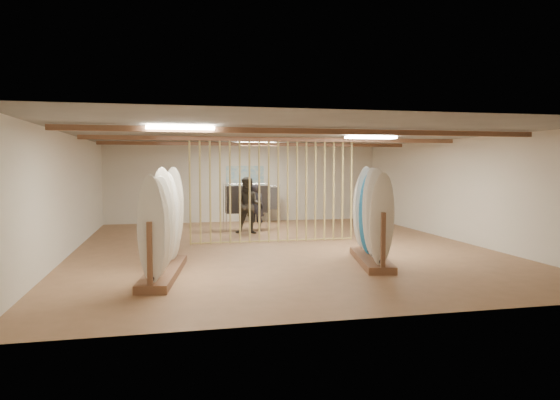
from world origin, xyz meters
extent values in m
plane|color=#9C6E4B|center=(0.00, 0.00, 0.00)|extent=(12.00, 12.00, 0.00)
plane|color=gray|center=(0.00, 0.00, 2.80)|extent=(12.00, 12.00, 0.00)
plane|color=silver|center=(0.00, 6.00, 1.40)|extent=(12.00, 0.00, 12.00)
plane|color=silver|center=(0.00, -6.00, 1.40)|extent=(12.00, 0.00, 12.00)
plane|color=silver|center=(-5.00, 0.00, 1.40)|extent=(0.00, 12.00, 12.00)
plane|color=silver|center=(5.00, 0.00, 1.40)|extent=(0.00, 12.00, 12.00)
cube|color=brown|center=(0.00, 0.00, 2.72)|extent=(9.50, 6.12, 0.10)
cube|color=white|center=(0.00, 0.00, 2.74)|extent=(1.20, 0.35, 0.06)
cylinder|color=tan|center=(-2.20, 0.80, 1.40)|extent=(0.05, 0.05, 2.78)
cylinder|color=tan|center=(-1.94, 0.80, 1.40)|extent=(0.05, 0.05, 2.78)
cylinder|color=tan|center=(-1.68, 0.80, 1.40)|extent=(0.05, 0.05, 2.78)
cylinder|color=tan|center=(-1.42, 0.80, 1.40)|extent=(0.05, 0.05, 2.78)
cylinder|color=tan|center=(-1.16, 0.80, 1.40)|extent=(0.05, 0.05, 2.78)
cylinder|color=tan|center=(-0.91, 0.80, 1.40)|extent=(0.05, 0.05, 2.78)
cylinder|color=tan|center=(-0.65, 0.80, 1.40)|extent=(0.05, 0.05, 2.78)
cylinder|color=tan|center=(-0.39, 0.80, 1.40)|extent=(0.05, 0.05, 2.78)
cylinder|color=tan|center=(-0.13, 0.80, 1.40)|extent=(0.05, 0.05, 2.78)
cylinder|color=tan|center=(0.13, 0.80, 1.40)|extent=(0.05, 0.05, 2.78)
cylinder|color=tan|center=(0.39, 0.80, 1.40)|extent=(0.05, 0.05, 2.78)
cylinder|color=tan|center=(0.65, 0.80, 1.40)|extent=(0.05, 0.05, 2.78)
cylinder|color=tan|center=(0.91, 0.80, 1.40)|extent=(0.05, 0.05, 2.78)
cylinder|color=tan|center=(1.16, 0.80, 1.40)|extent=(0.05, 0.05, 2.78)
cylinder|color=tan|center=(1.42, 0.80, 1.40)|extent=(0.05, 0.05, 2.78)
cylinder|color=tan|center=(1.68, 0.80, 1.40)|extent=(0.05, 0.05, 2.78)
cylinder|color=tan|center=(1.94, 0.80, 1.40)|extent=(0.05, 0.05, 2.78)
cylinder|color=tan|center=(2.20, 0.80, 1.40)|extent=(0.05, 0.05, 2.78)
cube|color=#3687BE|center=(0.00, 5.98, 1.60)|extent=(1.40, 0.03, 0.90)
cube|color=brown|center=(-2.84, -2.74, 0.07)|extent=(0.94, 2.85, 0.15)
cylinder|color=black|center=(-2.84, -2.74, 0.98)|extent=(0.41, 2.72, 0.01)
ellipsoid|color=white|center=(-3.01, -3.92, 1.05)|extent=(0.47, 0.13, 1.81)
ellipsoid|color=silver|center=(-2.95, -3.53, 1.05)|extent=(0.47, 0.13, 1.81)
ellipsoid|color=white|center=(-2.89, -3.13, 1.05)|extent=(0.47, 0.13, 1.81)
ellipsoid|color=silver|center=(-2.84, -2.74, 1.05)|extent=(0.47, 0.13, 1.81)
ellipsoid|color=white|center=(-2.78, -2.34, 1.05)|extent=(0.47, 0.13, 1.81)
ellipsoid|color=silver|center=(-2.72, -1.94, 1.05)|extent=(0.47, 0.13, 1.81)
ellipsoid|color=silver|center=(-2.66, -1.55, 1.05)|extent=(0.47, 0.13, 1.81)
cube|color=brown|center=(1.45, -2.39, 0.07)|extent=(1.05, 2.52, 0.15)
cylinder|color=black|center=(1.45, -2.39, 0.99)|extent=(0.52, 2.36, 0.01)
ellipsoid|color=silver|center=(1.24, -3.40, 1.07)|extent=(0.48, 0.16, 1.83)
ellipsoid|color=white|center=(1.33, -3.00, 1.07)|extent=(0.48, 0.16, 1.83)
ellipsoid|color=white|center=(1.41, -2.59, 1.07)|extent=(0.48, 0.16, 1.83)
ellipsoid|color=#2D8CD1|center=(1.50, -2.19, 1.07)|extent=(0.48, 0.16, 1.83)
ellipsoid|color=white|center=(1.58, -1.79, 1.07)|extent=(0.48, 0.16, 1.83)
ellipsoid|color=white|center=(1.67, -1.39, 1.07)|extent=(0.48, 0.16, 1.83)
cylinder|color=silver|center=(-0.33, 3.45, 1.48)|extent=(1.42, 0.20, 0.03)
cube|color=black|center=(-0.33, 3.45, 0.99)|extent=(1.36, 0.51, 0.87)
cylinder|color=silver|center=(-0.33, 3.45, 0.76)|extent=(0.03, 0.03, 1.53)
cylinder|color=silver|center=(0.51, 5.40, 1.33)|extent=(1.21, 0.48, 0.03)
cube|color=black|center=(0.51, 5.40, 0.89)|extent=(1.23, 0.72, 0.78)
cylinder|color=silver|center=(0.51, 5.40, 0.69)|extent=(0.03, 0.03, 1.37)
imported|color=#29272F|center=(-0.08, 3.25, 0.85)|extent=(0.71, 0.58, 1.70)
imported|color=#322E27|center=(-0.39, 2.63, 0.97)|extent=(1.10, 0.96, 1.95)
camera|label=1|loc=(-2.69, -12.21, 2.07)|focal=32.00mm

